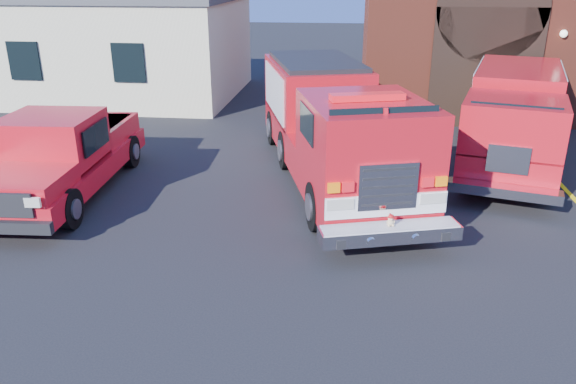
# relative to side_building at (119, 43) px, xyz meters

# --- Properties ---
(ground) EXTENTS (100.00, 100.00, 0.00)m
(ground) POSITION_rel_side_building_xyz_m (9.00, -13.00, -2.20)
(ground) COLOR black
(ground) RESTS_ON ground
(parking_stripe_mid) EXTENTS (0.12, 3.00, 0.01)m
(parking_stripe_mid) POSITION_rel_side_building_xyz_m (15.50, -9.00, -2.20)
(parking_stripe_mid) COLOR yellow
(parking_stripe_mid) RESTS_ON ground
(parking_stripe_far) EXTENTS (0.12, 3.00, 0.01)m
(parking_stripe_far) POSITION_rel_side_building_xyz_m (15.50, -6.00, -2.20)
(parking_stripe_far) COLOR yellow
(parking_stripe_far) RESTS_ON ground
(side_building) EXTENTS (10.20, 8.20, 4.35)m
(side_building) POSITION_rel_side_building_xyz_m (0.00, 0.00, 0.00)
(side_building) COLOR beige
(side_building) RESTS_ON ground
(fire_engine) EXTENTS (4.96, 9.45, 2.81)m
(fire_engine) POSITION_rel_side_building_xyz_m (9.63, -9.77, -0.75)
(fire_engine) COLOR black
(fire_engine) RESTS_ON ground
(pickup_truck) EXTENTS (2.55, 6.28, 2.02)m
(pickup_truck) POSITION_rel_side_building_xyz_m (3.19, -11.60, -1.25)
(pickup_truck) COLOR black
(pickup_truck) RESTS_ON ground
(secondary_truck) EXTENTS (4.30, 8.04, 2.50)m
(secondary_truck) POSITION_rel_side_building_xyz_m (14.60, -7.78, -0.84)
(secondary_truck) COLOR black
(secondary_truck) RESTS_ON ground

